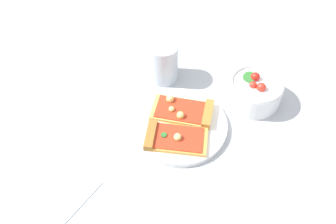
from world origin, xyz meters
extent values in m
plane|color=#B2B7BC|center=(0.00, 0.00, 0.00)|extent=(2.40, 2.40, 0.00)
cylinder|color=white|center=(0.03, -0.01, 0.01)|extent=(0.23, 0.23, 0.01)
cube|color=gold|center=(0.02, 0.04, 0.02)|extent=(0.15, 0.10, 0.01)
cube|color=#A36B2D|center=(0.08, 0.05, 0.02)|extent=(0.03, 0.08, 0.02)
cube|color=red|center=(0.02, 0.04, 0.02)|extent=(0.13, 0.09, 0.00)
sphere|color=#F2D87F|center=(0.02, 0.04, 0.03)|extent=(0.02, 0.02, 0.02)
cylinder|color=#2D722D|center=(0.05, 0.04, 0.03)|extent=(0.01, 0.01, 0.00)
cube|color=#E5B256|center=(0.03, -0.05, 0.02)|extent=(0.15, 0.09, 0.01)
cube|color=#B77A33|center=(-0.03, -0.05, 0.02)|extent=(0.03, 0.08, 0.02)
cube|color=red|center=(0.03, -0.05, 0.02)|extent=(0.13, 0.08, 0.00)
sphere|color=#F2D87F|center=(0.06, -0.04, 0.03)|extent=(0.01, 0.01, 0.01)
sphere|color=#EAD172|center=(0.03, -0.02, 0.03)|extent=(0.02, 0.02, 0.02)
sphere|color=#F2D87F|center=(0.07, -0.07, 0.03)|extent=(0.02, 0.02, 0.02)
cylinder|color=white|center=(-0.12, -0.15, 0.03)|extent=(0.13, 0.13, 0.06)
torus|color=white|center=(-0.12, -0.15, 0.06)|extent=(0.13, 0.13, 0.01)
sphere|color=red|center=(-0.12, -0.17, 0.07)|extent=(0.02, 0.02, 0.02)
sphere|color=red|center=(-0.12, -0.14, 0.06)|extent=(0.02, 0.02, 0.02)
sphere|color=red|center=(-0.14, -0.13, 0.07)|extent=(0.02, 0.02, 0.02)
cylinder|color=#2D722D|center=(-0.10, -0.16, 0.06)|extent=(0.04, 0.04, 0.01)
cylinder|color=silver|center=(0.12, -0.16, 0.05)|extent=(0.08, 0.08, 0.11)
cylinder|color=black|center=(0.12, -0.16, 0.04)|extent=(0.07, 0.07, 0.08)
cube|color=white|center=(0.22, 0.23, 0.00)|extent=(0.16, 0.17, 0.00)
camera|label=1|loc=(-0.09, 0.47, 0.64)|focal=36.34mm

